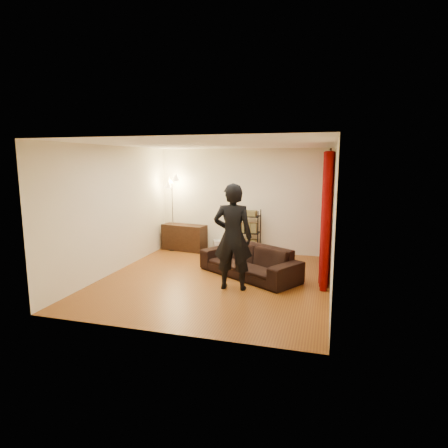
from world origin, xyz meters
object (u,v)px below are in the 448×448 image
(sofa, at_px, (249,261))
(wire_shelf, at_px, (249,233))
(person, at_px, (233,237))
(floor_lamp, at_px, (173,214))
(media_cabinet, at_px, (184,237))
(storage_boxes, at_px, (221,246))

(sofa, bearing_deg, wire_shelf, 134.05)
(person, height_order, floor_lamp, person)
(sofa, height_order, media_cabinet, media_cabinet)
(person, xyz_separation_m, storage_boxes, (-1.03, 2.74, -0.84))
(storage_boxes, bearing_deg, wire_shelf, -9.43)
(storage_boxes, bearing_deg, floor_lamp, -173.70)
(sofa, relative_size, media_cabinet, 1.86)
(media_cabinet, bearing_deg, wire_shelf, 7.31)
(sofa, xyz_separation_m, wire_shelf, (-0.39, 1.77, 0.26))
(media_cabinet, xyz_separation_m, floor_lamp, (-0.30, -0.07, 0.64))
(media_cabinet, height_order, storage_boxes, media_cabinet)
(person, relative_size, wire_shelf, 1.71)
(floor_lamp, bearing_deg, person, -47.97)
(storage_boxes, distance_m, wire_shelf, 0.90)
(sofa, distance_m, storage_boxes, 2.23)
(media_cabinet, relative_size, floor_lamp, 0.60)
(storage_boxes, xyz_separation_m, floor_lamp, (-1.31, -0.14, 0.83))
(person, bearing_deg, storage_boxes, -75.13)
(person, relative_size, media_cabinet, 1.67)
(sofa, distance_m, wire_shelf, 1.83)
(person, height_order, media_cabinet, person)
(person, bearing_deg, media_cabinet, -58.35)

